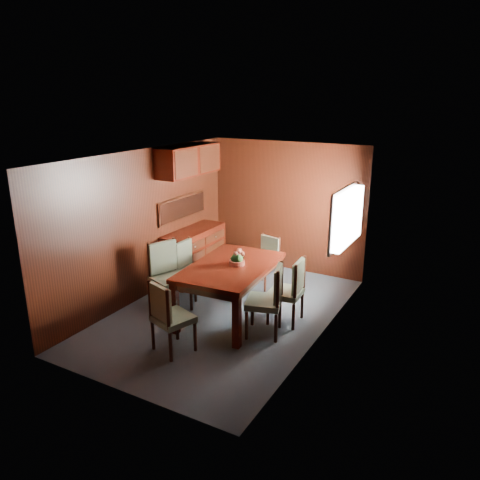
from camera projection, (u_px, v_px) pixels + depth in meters
The scene contains 11 objects.
ground at pixel (225, 313), 7.15m from camera, with size 4.50×4.50×0.00m, color #37424B.
room_shell at pixel (230, 204), 6.99m from camera, with size 3.06×4.52×2.41m.
sideboard at pixel (194, 254), 8.43m from camera, with size 0.48×1.40×0.90m, color #360D06.
dining_table at pixel (231, 272), 6.87m from camera, with size 1.22×1.82×0.82m.
chair_left_near at pixel (167, 272), 7.16m from camera, with size 0.64×0.65×1.08m.
chair_left_far at pixel (189, 265), 7.69m from camera, with size 0.43×0.44×0.93m.
chair_right_near at pixel (270, 296), 6.38m from camera, with size 0.59×0.60×1.02m.
chair_right_far at pixel (291, 288), 6.72m from camera, with size 0.48×0.50×0.99m.
chair_head at pixel (168, 314), 5.93m from camera, with size 0.58×0.57×0.98m.
chair_foot at pixel (266, 258), 8.07m from camera, with size 0.50×0.49×0.88m.
flower_centerpiece at pixel (237, 257), 6.81m from camera, with size 0.25×0.25×0.25m.
Camera 1 is at (3.35, -5.56, 3.22)m, focal length 35.00 mm.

